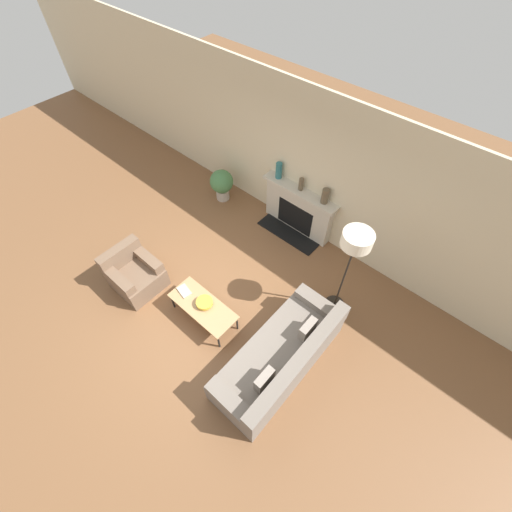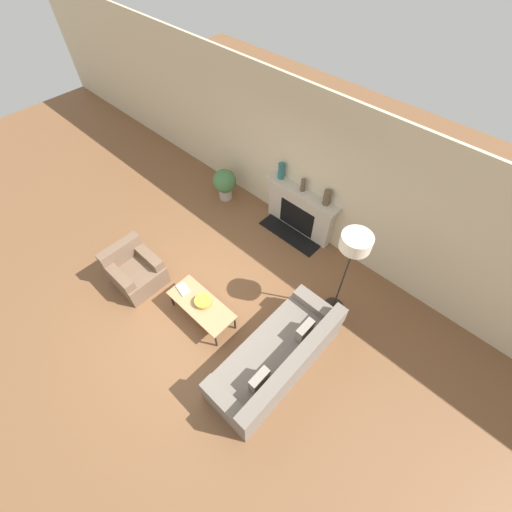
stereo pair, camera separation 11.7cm
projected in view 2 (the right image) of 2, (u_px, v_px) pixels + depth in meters
name	position (u px, v px, depth m)	size (l,w,h in m)	color
ground_plane	(201.00, 313.00, 5.95)	(18.00, 18.00, 0.00)	brown
wall_back	(312.00, 169.00, 6.10)	(18.00, 0.06, 2.90)	beige
fireplace	(300.00, 211.00, 6.81)	(1.61, 0.59, 1.01)	beige
couch	(278.00, 358.00, 5.13)	(0.91, 2.22, 0.81)	slate
armchair_near	(135.00, 271.00, 6.14)	(0.83, 0.78, 0.78)	brown
coffee_table	(201.00, 305.00, 5.62)	(1.20, 0.51, 0.40)	tan
bowl	(203.00, 301.00, 5.57)	(0.27, 0.27, 0.09)	gold
book	(183.00, 289.00, 5.76)	(0.28, 0.21, 0.02)	#B2A893
floor_lamp	(354.00, 249.00, 4.76)	(0.44, 0.44, 1.87)	black
mantel_vase_left	(281.00, 171.00, 6.51)	(0.13, 0.13, 0.33)	#28666B
mantel_vase_center_left	(303.00, 185.00, 6.31)	(0.09, 0.09, 0.25)	brown
mantel_vase_center_right	(327.00, 198.00, 6.07)	(0.13, 0.13, 0.30)	brown
potted_plant	(225.00, 183.00, 7.44)	(0.51, 0.51, 0.73)	#B2A899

